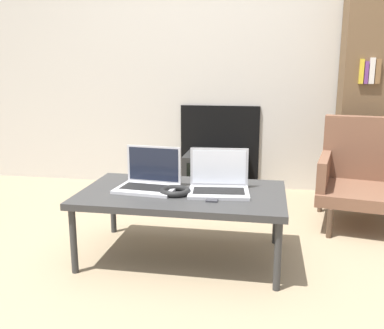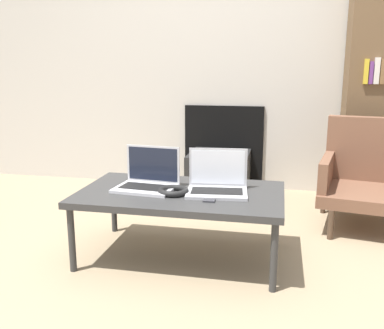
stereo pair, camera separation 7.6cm
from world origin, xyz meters
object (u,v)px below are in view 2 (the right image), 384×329
(laptop_right, at_px, (217,183))
(headphones, at_px, (173,191))
(phone, at_px, (210,198))
(laptop_left, at_px, (148,179))
(armchair, at_px, (368,173))
(tv, at_px, (219,174))

(laptop_right, height_order, headphones, laptop_right)
(laptop_right, distance_m, phone, 0.15)
(laptop_left, xyz_separation_m, phone, (0.38, -0.14, -0.04))
(headphones, relative_size, armchair, 0.23)
(laptop_right, relative_size, armchair, 0.48)
(headphones, xyz_separation_m, tv, (0.06, 1.32, -0.23))
(laptop_left, distance_m, phone, 0.41)
(laptop_left, bearing_deg, headphones, -22.12)
(tv, bearing_deg, laptop_left, -100.63)
(laptop_left, relative_size, armchair, 0.48)
(phone, bearing_deg, headphones, 165.91)
(phone, bearing_deg, laptop_right, 84.20)
(phone, bearing_deg, laptop_left, 159.59)
(tv, relative_size, armchair, 0.71)
(tv, bearing_deg, armchair, -23.42)
(laptop_left, height_order, phone, laptop_left)
(headphones, bearing_deg, armchair, 36.45)
(laptop_left, relative_size, laptop_right, 0.99)
(laptop_right, bearing_deg, armchair, 33.34)
(laptop_left, xyz_separation_m, armchair, (1.32, 0.76, -0.08))
(laptop_right, xyz_separation_m, phone, (-0.01, -0.14, -0.04))
(laptop_right, distance_m, armchair, 1.20)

